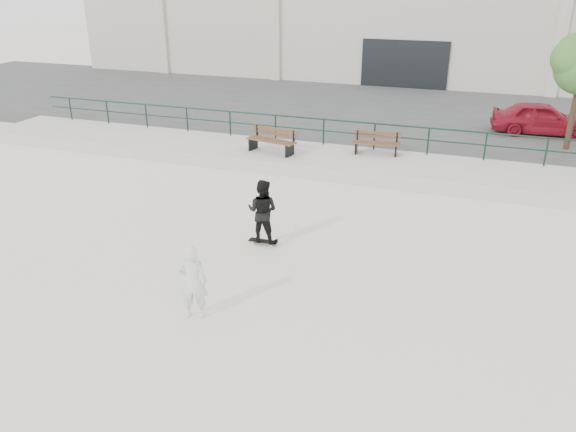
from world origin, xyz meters
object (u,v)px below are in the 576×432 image
at_px(red_car, 541,118).
at_px(standing_skater, 263,211).
at_px(bench_left, 272,141).
at_px(seated_skater, 193,282).
at_px(bench_right, 376,143).
at_px(skateboard, 263,241).

xyz_separation_m(red_car, standing_skater, (-7.33, -12.61, -0.21)).
bearing_deg(red_car, standing_skater, 144.41).
distance_m(bench_left, standing_skater, 6.78).
distance_m(bench_left, seated_skater, 10.33).
bearing_deg(bench_right, skateboard, -107.99).
relative_size(bench_right, red_car, 0.46).
xyz_separation_m(bench_right, red_car, (5.85, 5.09, 0.27)).
distance_m(bench_left, bench_right, 3.87).
xyz_separation_m(standing_skater, seated_skater, (-0.05, -3.70, -0.13)).
bearing_deg(seated_skater, red_car, -134.27).
xyz_separation_m(skateboard, seated_skater, (-0.05, -3.70, 0.75)).
bearing_deg(skateboard, red_car, 57.83).
distance_m(red_car, standing_skater, 14.59).
relative_size(bench_left, skateboard, 2.58).
distance_m(bench_right, seated_skater, 11.33).
distance_m(bench_left, red_car, 11.39).
bearing_deg(skateboard, standing_skater, 178.00).
bearing_deg(red_car, bench_right, 125.59).
height_order(red_car, seated_skater, red_car).
height_order(bench_left, red_car, red_car).
bearing_deg(seated_skater, bench_left, -97.82).
bearing_deg(bench_left, red_car, 45.02).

